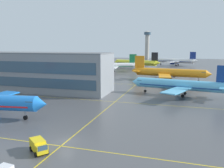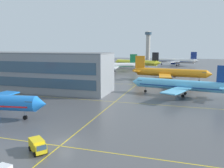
{
  "view_description": "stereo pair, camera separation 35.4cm",
  "coord_description": "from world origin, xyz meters",
  "px_view_note": "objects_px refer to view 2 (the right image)",
  "views": [
    {
      "loc": [
        19.77,
        -36.66,
        17.35
      ],
      "look_at": [
        -1.54,
        34.17,
        5.3
      ],
      "focal_mm": 37.76,
      "sensor_mm": 36.0,
      "label": 1
    },
    {
      "loc": [
        20.1,
        -36.56,
        17.35
      ],
      "look_at": [
        -1.54,
        34.17,
        5.3
      ],
      "focal_mm": 37.76,
      "sensor_mm": 36.0,
      "label": 2
    }
  ],
  "objects_px": {
    "airliner_distant_taxiway": "(176,61)",
    "service_truck_red_van": "(38,145)",
    "airliner_second_row": "(180,85)",
    "airliner_far_left_stand": "(112,66)",
    "control_tower": "(148,43)",
    "airliner_third_row": "(169,73)",
    "airliner_far_right_stand": "(137,63)"
  },
  "relations": [
    {
      "from": "airliner_far_right_stand",
      "to": "control_tower",
      "type": "xyz_separation_m",
      "value": [
        -8.92,
        117.05,
        16.62
      ]
    },
    {
      "from": "airliner_second_row",
      "to": "airliner_far_left_stand",
      "type": "xyz_separation_m",
      "value": [
        -45.48,
        67.57,
        0.21
      ]
    },
    {
      "from": "airliner_far_right_stand",
      "to": "airliner_distant_taxiway",
      "type": "xyz_separation_m",
      "value": [
        28.65,
        35.47,
        -0.1
      ]
    },
    {
      "from": "airliner_distant_taxiway",
      "to": "service_truck_red_van",
      "type": "distance_m",
      "value": 186.42
    },
    {
      "from": "control_tower",
      "to": "service_truck_red_van",
      "type": "bearing_deg",
      "value": -85.34
    },
    {
      "from": "airliner_distant_taxiway",
      "to": "service_truck_red_van",
      "type": "height_order",
      "value": "airliner_distant_taxiway"
    },
    {
      "from": "airliner_distant_taxiway",
      "to": "control_tower",
      "type": "relative_size",
      "value": 1.07
    },
    {
      "from": "airliner_third_row",
      "to": "airliner_distant_taxiway",
      "type": "relative_size",
      "value": 1.03
    },
    {
      "from": "airliner_second_row",
      "to": "service_truck_red_van",
      "type": "bearing_deg",
      "value": -112.05
    },
    {
      "from": "airliner_second_row",
      "to": "service_truck_red_van",
      "type": "height_order",
      "value": "airliner_second_row"
    },
    {
      "from": "airliner_third_row",
      "to": "control_tower",
      "type": "bearing_deg",
      "value": 101.75
    },
    {
      "from": "airliner_far_left_stand",
      "to": "airliner_distant_taxiway",
      "type": "relative_size",
      "value": 0.96
    },
    {
      "from": "airliner_distant_taxiway",
      "to": "airliner_far_right_stand",
      "type": "bearing_deg",
      "value": -128.93
    },
    {
      "from": "airliner_third_row",
      "to": "airliner_far_right_stand",
      "type": "height_order",
      "value": "airliner_far_right_stand"
    },
    {
      "from": "airliner_far_left_stand",
      "to": "airliner_distant_taxiway",
      "type": "bearing_deg",
      "value": 58.58
    },
    {
      "from": "airliner_distant_taxiway",
      "to": "service_truck_red_van",
      "type": "relative_size",
      "value": 8.75
    },
    {
      "from": "airliner_second_row",
      "to": "airliner_far_right_stand",
      "type": "bearing_deg",
      "value": 109.5
    },
    {
      "from": "airliner_second_row",
      "to": "airliner_third_row",
      "type": "bearing_deg",
      "value": 99.78
    },
    {
      "from": "airliner_far_left_stand",
      "to": "airliner_distant_taxiway",
      "type": "xyz_separation_m",
      "value": [
        39.73,
        65.04,
        0.16
      ]
    },
    {
      "from": "airliner_far_left_stand",
      "to": "service_truck_red_van",
      "type": "distance_m",
      "value": 123.08
    },
    {
      "from": "airliner_far_left_stand",
      "to": "control_tower",
      "type": "bearing_deg",
      "value": 89.16
    },
    {
      "from": "airliner_third_row",
      "to": "airliner_far_right_stand",
      "type": "distance_m",
      "value": 68.7
    },
    {
      "from": "airliner_third_row",
      "to": "airliner_distant_taxiway",
      "type": "xyz_separation_m",
      "value": [
        0.21,
        98.01,
        -0.02
      ]
    },
    {
      "from": "airliner_third_row",
      "to": "airliner_second_row",
      "type": "bearing_deg",
      "value": -80.22
    },
    {
      "from": "airliner_far_left_stand",
      "to": "control_tower",
      "type": "distance_m",
      "value": 147.6
    },
    {
      "from": "airliner_third_row",
      "to": "control_tower",
      "type": "relative_size",
      "value": 1.1
    },
    {
      "from": "airliner_third_row",
      "to": "airliner_far_right_stand",
      "type": "bearing_deg",
      "value": 114.45
    },
    {
      "from": "service_truck_red_van",
      "to": "control_tower",
      "type": "xyz_separation_m",
      "value": [
        -21.8,
        267.31,
        19.71
      ]
    },
    {
      "from": "airliner_distant_taxiway",
      "to": "service_truck_red_van",
      "type": "bearing_deg",
      "value": -94.85
    },
    {
      "from": "control_tower",
      "to": "airliner_far_right_stand",
      "type": "bearing_deg",
      "value": -85.64
    },
    {
      "from": "airliner_second_row",
      "to": "service_truck_red_van",
      "type": "relative_size",
      "value": 8.16
    },
    {
      "from": "airliner_third_row",
      "to": "service_truck_red_van",
      "type": "relative_size",
      "value": 9.04
    }
  ]
}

